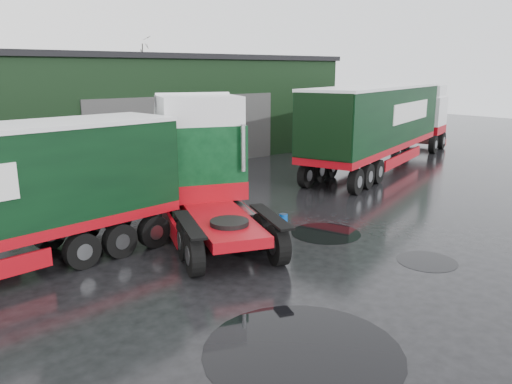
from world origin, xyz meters
TOP-DOWN VIEW (x-y plane):
  - ground at (0.00, 0.00)m, footprint 100.00×100.00m
  - warehouse at (2.00, 20.00)m, footprint 32.40×12.40m
  - hero_tractor at (-0.04, 2.37)m, footprint 5.46×8.04m
  - lorry_right at (13.39, 6.63)m, footprint 17.66×8.50m
  - wash_bucket at (3.08, 2.53)m, footprint 0.31×0.31m
  - tree_back_b at (10.00, 30.00)m, footprint 4.40×4.40m
  - puddle_0 at (-2.37, -4.21)m, footprint 3.99×3.99m
  - puddle_1 at (3.33, 0.63)m, footprint 2.36×2.36m
  - puddle_3 at (3.76, -2.99)m, footprint 1.71×1.71m

SIDE VIEW (x-z plane):
  - ground at x=0.00m, z-range 0.00..0.00m
  - puddle_0 at x=-2.37m, z-range 0.00..0.01m
  - puddle_1 at x=3.33m, z-range 0.00..0.01m
  - puddle_3 at x=3.76m, z-range 0.00..0.01m
  - wash_bucket at x=3.08m, z-range 0.00..0.29m
  - hero_tractor at x=-0.04m, z-range 0.00..4.61m
  - lorry_right at x=13.39m, z-range 0.00..4.63m
  - warehouse at x=2.00m, z-range 0.01..6.31m
  - tree_back_b at x=10.00m, z-range 0.00..7.50m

